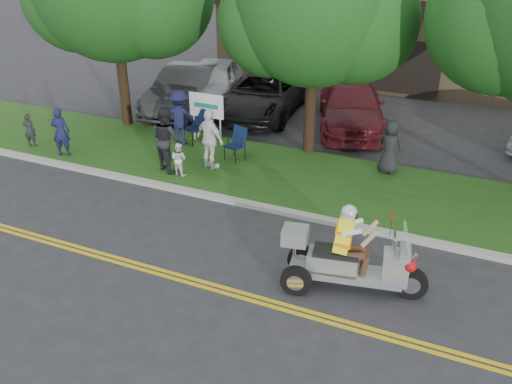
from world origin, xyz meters
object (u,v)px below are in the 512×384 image
at_px(spectator_adult_right, 210,139).
at_px(parked_car_mid, 264,94).
at_px(lawn_chair_b, 237,141).
at_px(parked_car_left, 186,89).
at_px(spectator_adult_mid, 166,139).
at_px(spectator_adult_left, 61,132).
at_px(parked_car_right, 351,106).
at_px(lawn_chair_a, 197,123).
at_px(parked_car_far_left, 212,82).
at_px(trike_scooter, 347,261).

relative_size(spectator_adult_right, parked_car_mid, 0.32).
bearing_deg(lawn_chair_b, parked_car_mid, 120.66).
bearing_deg(parked_car_left, lawn_chair_b, -51.74).
bearing_deg(spectator_adult_mid, lawn_chair_b, -109.04).
bearing_deg(parked_car_left, parked_car_mid, 6.82).
bearing_deg(spectator_adult_left, parked_car_right, -161.07).
distance_m(lawn_chair_b, parked_car_mid, 4.90).
relative_size(spectator_adult_left, parked_car_right, 0.28).
relative_size(spectator_adult_mid, parked_car_mid, 0.34).
bearing_deg(parked_car_left, lawn_chair_a, -62.51).
bearing_deg(lawn_chair_b, parked_car_left, 153.50).
relative_size(spectator_adult_mid, spectator_adult_right, 1.06).
distance_m(spectator_adult_right, parked_car_right, 6.30).
height_order(lawn_chair_b, spectator_adult_mid, spectator_adult_mid).
distance_m(spectator_adult_left, parked_car_far_left, 7.37).
relative_size(lawn_chair_a, spectator_adult_mid, 0.59).
relative_size(spectator_adult_left, parked_car_left, 0.30).
bearing_deg(parked_car_mid, spectator_adult_right, -88.31).
height_order(spectator_adult_left, spectator_adult_right, spectator_adult_right).
relative_size(spectator_adult_left, parked_car_mid, 0.27).
bearing_deg(spectator_adult_mid, parked_car_left, -40.24).
distance_m(lawn_chair_b, spectator_adult_mid, 2.25).
height_order(lawn_chair_a, lawn_chair_b, lawn_chair_a).
relative_size(spectator_adult_left, parked_car_far_left, 0.30).
relative_size(lawn_chair_b, spectator_adult_mid, 0.53).
relative_size(parked_car_far_left, parked_car_right, 0.95).
xyz_separation_m(spectator_adult_mid, parked_car_mid, (0.33, 6.37, -0.27)).
relative_size(lawn_chair_a, parked_car_mid, 0.20).
bearing_deg(parked_car_far_left, parked_car_right, -22.52).
bearing_deg(spectator_adult_left, parked_car_mid, -143.43).
height_order(spectator_adult_mid, spectator_adult_right, spectator_adult_mid).
height_order(parked_car_mid, parked_car_right, parked_car_mid).
height_order(trike_scooter, spectator_adult_mid, spectator_adult_mid).
bearing_deg(parked_car_right, spectator_adult_left, -156.80).
relative_size(spectator_adult_right, parked_car_far_left, 0.35).
xyz_separation_m(spectator_adult_left, parked_car_right, (7.48, 6.72, -0.08)).
bearing_deg(lawn_chair_a, parked_car_mid, 105.17).
relative_size(trike_scooter, parked_car_left, 0.56).
relative_size(spectator_adult_right, parked_car_left, 0.35).
bearing_deg(lawn_chair_a, lawn_chair_b, 2.95).
height_order(trike_scooter, spectator_adult_right, spectator_adult_right).
height_order(lawn_chair_b, parked_car_far_left, parked_car_far_left).
height_order(lawn_chair_b, spectator_adult_left, spectator_adult_left).
bearing_deg(parked_car_mid, lawn_chair_b, -82.09).
bearing_deg(parked_car_left, parked_car_right, -1.83).
distance_m(trike_scooter, parked_car_left, 12.82).
xyz_separation_m(trike_scooter, spectator_adult_right, (-5.35, 4.08, 0.34)).
xyz_separation_m(lawn_chair_b, parked_car_mid, (-1.19, 4.75, 0.11)).
bearing_deg(parked_car_right, parked_car_mid, 160.33).
xyz_separation_m(parked_car_left, parked_car_mid, (3.00, 0.83, -0.06)).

